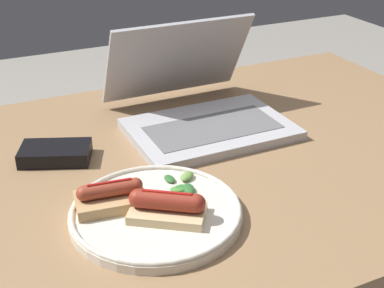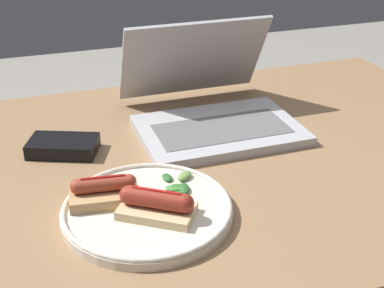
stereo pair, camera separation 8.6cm
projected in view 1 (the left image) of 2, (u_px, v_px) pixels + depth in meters
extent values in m
cube|color=#93704C|center=(160.00, 173.00, 0.94)|extent=(1.33, 0.77, 0.04)
cylinder|color=#93704C|center=(309.00, 188.00, 1.57)|extent=(0.05, 0.05, 0.69)
cube|color=#B7B7BC|center=(210.00, 129.00, 1.03)|extent=(0.30, 0.21, 0.02)
cube|color=slate|center=(213.00, 127.00, 1.02)|extent=(0.25, 0.12, 0.00)
cube|color=#B7B7BC|center=(177.00, 59.00, 1.11)|extent=(0.30, 0.10, 0.18)
cube|color=#192347|center=(178.00, 58.00, 1.10)|extent=(0.27, 0.08, 0.15)
cylinder|color=silver|center=(156.00, 214.00, 0.78)|extent=(0.25, 0.25, 0.01)
torus|color=silver|center=(156.00, 209.00, 0.78)|extent=(0.25, 0.25, 0.01)
cube|color=#D6B784|center=(167.00, 213.00, 0.76)|extent=(0.12, 0.11, 0.01)
cylinder|color=maroon|center=(167.00, 201.00, 0.75)|extent=(0.08, 0.07, 0.03)
sphere|color=maroon|center=(138.00, 198.00, 0.76)|extent=(0.03, 0.03, 0.03)
sphere|color=maroon|center=(196.00, 203.00, 0.75)|extent=(0.03, 0.03, 0.03)
cylinder|color=red|center=(167.00, 193.00, 0.75)|extent=(0.06, 0.04, 0.00)
cube|color=tan|center=(111.00, 201.00, 0.79)|extent=(0.11, 0.07, 0.02)
cylinder|color=#9E3D28|center=(110.00, 189.00, 0.78)|extent=(0.08, 0.03, 0.02)
sphere|color=#9E3D28|center=(84.00, 193.00, 0.77)|extent=(0.02, 0.02, 0.02)
sphere|color=#9E3D28|center=(135.00, 185.00, 0.79)|extent=(0.02, 0.02, 0.02)
cylinder|color=red|center=(109.00, 183.00, 0.77)|extent=(0.06, 0.01, 0.01)
ellipsoid|color=#387A33|center=(180.00, 188.00, 0.83)|extent=(0.03, 0.02, 0.01)
ellipsoid|color=#2D662D|center=(170.00, 179.00, 0.85)|extent=(0.02, 0.03, 0.01)
ellipsoid|color=#2D662D|center=(189.00, 189.00, 0.82)|extent=(0.02, 0.03, 0.01)
ellipsoid|color=#4C8E3D|center=(178.00, 189.00, 0.83)|extent=(0.03, 0.02, 0.01)
ellipsoid|color=#709E4C|center=(187.00, 176.00, 0.86)|extent=(0.03, 0.03, 0.01)
ellipsoid|color=#387A33|center=(182.00, 195.00, 0.81)|extent=(0.02, 0.02, 0.00)
ellipsoid|color=#387A33|center=(186.00, 194.00, 0.81)|extent=(0.03, 0.02, 0.00)
cube|color=black|center=(55.00, 153.00, 0.94)|extent=(0.14, 0.11, 0.03)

